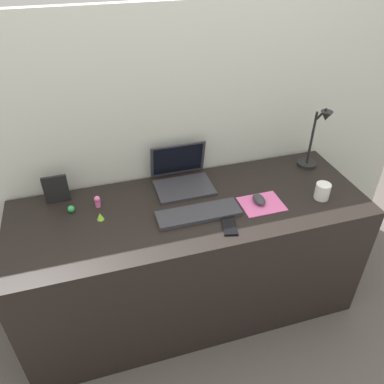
% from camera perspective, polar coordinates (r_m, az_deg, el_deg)
% --- Properties ---
extents(ground_plane, '(6.00, 6.00, 0.00)m').
position_cam_1_polar(ground_plane, '(2.43, -0.08, -16.09)').
color(ground_plane, '#59514C').
extents(back_wall, '(2.99, 0.05, 1.62)m').
position_cam_1_polar(back_wall, '(2.16, -2.85, 4.92)').
color(back_wall, beige).
rests_on(back_wall, ground_plane).
extents(desk, '(1.79, 0.64, 0.74)m').
position_cam_1_polar(desk, '(2.16, -0.09, -10.00)').
color(desk, black).
rests_on(desk, ground_plane).
extents(laptop, '(0.30, 0.26, 0.21)m').
position_cam_1_polar(laptop, '(2.05, -1.59, 2.57)').
color(laptop, '#333338').
rests_on(laptop, desk).
extents(keyboard, '(0.41, 0.13, 0.02)m').
position_cam_1_polar(keyboard, '(1.85, 0.99, -3.23)').
color(keyboard, '#333338').
rests_on(keyboard, desk).
extents(mousepad, '(0.21, 0.17, 0.00)m').
position_cam_1_polar(mousepad, '(1.96, 10.32, -1.76)').
color(mousepad, pink).
rests_on(mousepad, desk).
extents(mouse, '(0.06, 0.10, 0.03)m').
position_cam_1_polar(mouse, '(1.95, 9.95, -1.09)').
color(mouse, '#333338').
rests_on(mouse, mousepad).
extents(cell_phone, '(0.09, 0.14, 0.01)m').
position_cam_1_polar(cell_phone, '(1.80, 5.59, -5.05)').
color(cell_phone, black).
rests_on(cell_phone, desk).
extents(desk_lamp, '(0.11, 0.17, 0.38)m').
position_cam_1_polar(desk_lamp, '(2.23, 17.89, 7.29)').
color(desk_lamp, black).
rests_on(desk_lamp, desk).
extents(picture_frame, '(0.12, 0.02, 0.15)m').
position_cam_1_polar(picture_frame, '(2.02, -19.60, 0.38)').
color(picture_frame, black).
rests_on(picture_frame, desk).
extents(coffee_mug, '(0.08, 0.08, 0.08)m').
position_cam_1_polar(coffee_mug, '(2.05, 18.87, 0.12)').
color(coffee_mug, white).
rests_on(coffee_mug, desk).
extents(toy_figurine_lime, '(0.03, 0.03, 0.04)m').
position_cam_1_polar(toy_figurine_lime, '(1.87, -13.52, -3.54)').
color(toy_figurine_lime, '#8CDB33').
rests_on(toy_figurine_lime, desk).
extents(toy_figurine_green, '(0.03, 0.03, 0.04)m').
position_cam_1_polar(toy_figurine_green, '(1.96, -17.58, -2.43)').
color(toy_figurine_green, green).
rests_on(toy_figurine_green, desk).
extents(toy_figurine_pink, '(0.03, 0.03, 0.06)m').
position_cam_1_polar(toy_figurine_pink, '(1.95, -13.92, -1.32)').
color(toy_figurine_pink, pink).
rests_on(toy_figurine_pink, desk).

